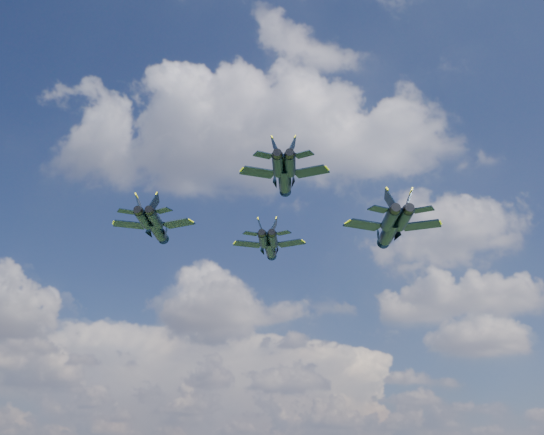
{
  "coord_description": "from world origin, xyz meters",
  "views": [
    {
      "loc": [
        11.26,
        -89.67,
        27.38
      ],
      "look_at": [
        -0.45,
        0.75,
        62.53
      ],
      "focal_mm": 45.0,
      "sensor_mm": 36.0,
      "label": 1
    }
  ],
  "objects_px": {
    "jet_lead": "(270,248)",
    "jet_slot": "(285,179)",
    "jet_right": "(389,231)",
    "jet_left": "(158,229)"
  },
  "relations": [
    {
      "from": "jet_lead",
      "to": "jet_right",
      "type": "relative_size",
      "value": 0.87
    },
    {
      "from": "jet_lead",
      "to": "jet_right",
      "type": "xyz_separation_m",
      "value": [
        19.43,
        -16.26,
        -3.72
      ]
    },
    {
      "from": "jet_lead",
      "to": "jet_slot",
      "type": "height_order",
      "value": "jet_lead"
    },
    {
      "from": "jet_slot",
      "to": "jet_lead",
      "type": "bearing_deg",
      "value": 95.02
    },
    {
      "from": "jet_lead",
      "to": "jet_left",
      "type": "relative_size",
      "value": 1.04
    },
    {
      "from": "jet_left",
      "to": "jet_slot",
      "type": "bearing_deg",
      "value": -41.13
    },
    {
      "from": "jet_right",
      "to": "jet_slot",
      "type": "distance_m",
      "value": 23.65
    },
    {
      "from": "jet_left",
      "to": "jet_slot",
      "type": "distance_m",
      "value": 25.76
    },
    {
      "from": "jet_lead",
      "to": "jet_slot",
      "type": "distance_m",
      "value": 36.84
    },
    {
      "from": "jet_slot",
      "to": "jet_left",
      "type": "bearing_deg",
      "value": 136.87
    }
  ]
}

